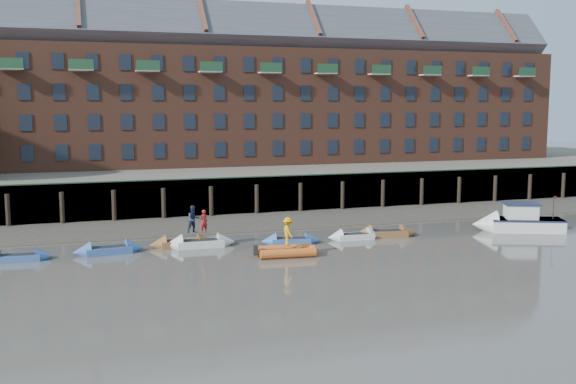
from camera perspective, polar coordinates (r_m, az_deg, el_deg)
name	(u,v)px	position (r m, az deg, el deg)	size (l,w,h in m)	color
ground	(324,278)	(37.58, 3.06, -7.24)	(220.00, 220.00, 0.00)	#57534C
foreshore	(245,223)	(54.40, -3.66, -2.63)	(110.00, 8.00, 0.50)	#3D382F
mud_band	(256,230)	(51.16, -2.74, -3.27)	(110.00, 1.60, 0.10)	#4C4336
river_wall	(233,196)	(58.36, -4.72, -0.36)	(110.00, 1.23, 3.30)	#2D2A26
bank_terrace	(203,179)	(71.60, -7.17, 1.07)	(110.00, 28.00, 3.20)	#5E594D
apartment_terrace	(200,72)	(72.21, -7.47, 10.04)	(80.60, 15.56, 20.98)	brown
rowboat_0	(18,258)	(44.51, -21.87, -5.17)	(4.06, 1.33, 1.17)	#395DA3
rowboat_1	(109,250)	(44.83, -14.95, -4.76)	(4.57, 1.70, 1.30)	#395DA3
rowboat_2	(182,243)	(45.94, -8.95, -4.31)	(4.42, 1.34, 1.28)	brown
rowboat_3	(200,243)	(45.65, -7.46, -4.33)	(4.83, 1.51, 1.39)	silver
rowboat_4	(291,241)	(46.25, 0.24, -4.15)	(4.26, 1.93, 1.19)	#395DA3
rowboat_5	(355,236)	(48.06, 5.66, -3.75)	(4.06, 1.38, 1.16)	silver
rowboat_6	(386,233)	(49.25, 8.31, -3.48)	(4.75, 2.05, 1.33)	brown
rib_tender	(288,251)	(42.70, 0.04, -5.03)	(3.93, 2.11, 0.67)	#D05A1D
motor_launch	(511,222)	(53.46, 18.38, -2.42)	(6.98, 4.51, 2.74)	silver
person_rower_a	(204,221)	(45.45, -7.16, -2.48)	(0.58, 0.38, 1.58)	maroon
person_rower_b	(193,219)	(45.50, -8.01, -2.30)	(0.90, 0.70, 1.86)	#19233F
person_rib_crew	(288,232)	(42.49, 0.00, -3.37)	(1.18, 0.68, 1.83)	orange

